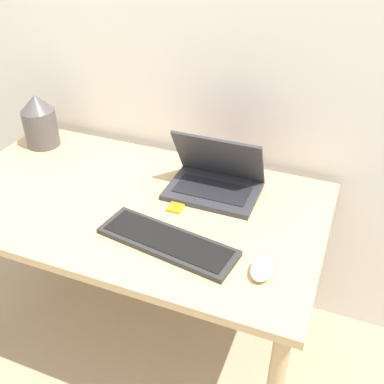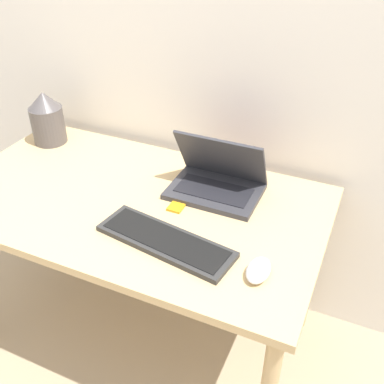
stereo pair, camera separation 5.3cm
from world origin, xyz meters
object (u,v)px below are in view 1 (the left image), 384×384
Objects in this scene: keyboard at (167,242)px; vase at (40,121)px; laptop at (215,179)px; mouse at (262,268)px; mp3_player at (176,207)px.

vase is at bearing 152.23° from keyboard.
laptop reaches higher than mouse.
vase is (-0.80, 0.06, 0.06)m from laptop.
laptop is 1.44× the size of vase.
mp3_player is at bearing -119.71° from laptop.
laptop reaches higher than keyboard.
vase is at bearing 163.00° from mp3_player.
laptop is 0.34m from keyboard.
mouse is at bearing -53.00° from laptop.
vase is (-1.07, 0.41, 0.09)m from mouse.
keyboard is 4.15× the size of mouse.
mouse is 1.80× the size of mp3_player.
mouse is 0.41m from mp3_player.
vase is (-0.76, 0.40, 0.10)m from keyboard.
mouse reaches higher than mp3_player.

